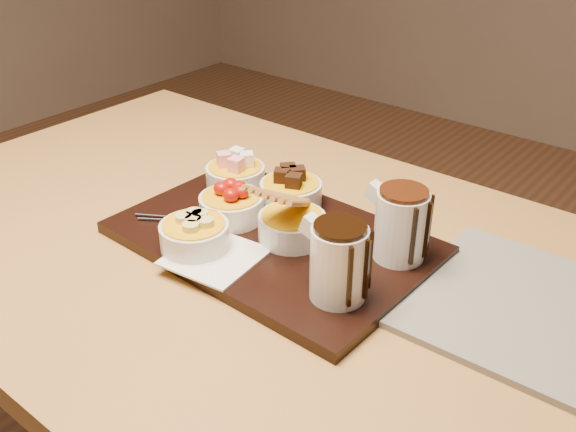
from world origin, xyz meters
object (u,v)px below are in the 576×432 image
Objects in this scene: dining_table at (230,284)px; bowl_strawberries at (232,208)px; serving_board at (273,239)px; pitcher_milk_chocolate at (401,226)px; pitcher_dark_chocolate at (339,263)px; newspaper at (554,319)px.

bowl_strawberries reaches higher than dining_table.
pitcher_milk_chocolate reaches higher than serving_board.
pitcher_dark_chocolate is (0.24, -0.06, 0.03)m from bowl_strawberries.
pitcher_milk_chocolate is at bearing 21.80° from serving_board.
pitcher_dark_chocolate is (0.24, -0.05, 0.17)m from dining_table.
bowl_strawberries is 0.27m from pitcher_milk_chocolate.
serving_board is (0.08, 0.02, 0.11)m from dining_table.
serving_board is 1.29× the size of newspaper.
dining_table is at bearing -160.55° from pitcher_milk_chocolate.
bowl_strawberries is at bearing -176.42° from serving_board.
pitcher_dark_chocolate is (0.16, -0.06, 0.06)m from serving_board.
serving_board is 4.60× the size of bowl_strawberries.
pitcher_dark_chocolate reaches higher than dining_table.
pitcher_milk_chocolate is (0.26, 0.08, 0.17)m from dining_table.
bowl_strawberries is (-0.00, 0.01, 0.14)m from dining_table.
pitcher_dark_chocolate reaches higher than newspaper.
bowl_strawberries reaches higher than newspaper.
dining_table is at bearing -169.83° from newspaper.
pitcher_milk_chocolate is (0.26, 0.07, 0.03)m from bowl_strawberries.
bowl_strawberries is 0.28× the size of newspaper.
pitcher_milk_chocolate is at bearing 18.06° from dining_table.
bowl_strawberries is 0.25m from pitcher_dark_chocolate.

